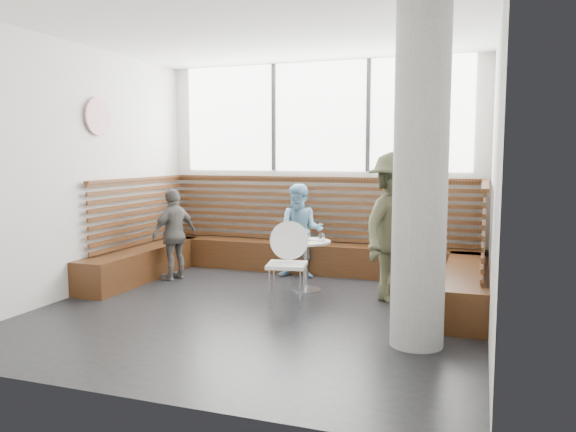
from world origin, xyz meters
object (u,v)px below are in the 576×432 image
(cafe_table, at_px, (306,255))
(child_left, at_px, (174,234))
(cafe_chair, at_px, (289,256))
(child_back, at_px, (301,231))
(concrete_column, at_px, (420,176))
(adult_man, at_px, (395,227))

(cafe_table, height_order, child_left, child_left)
(cafe_chair, relative_size, child_back, 0.72)
(concrete_column, bearing_deg, child_back, 128.57)
(cafe_chair, bearing_deg, child_back, 91.59)
(adult_man, height_order, child_back, adult_man)
(adult_man, bearing_deg, cafe_table, 104.22)
(cafe_table, xyz_separation_m, adult_man, (1.18, -0.13, 0.44))
(cafe_table, xyz_separation_m, child_back, (-0.31, 0.73, 0.21))
(concrete_column, xyz_separation_m, cafe_chair, (-1.63, 1.01, -1.02))
(cafe_chair, xyz_separation_m, child_back, (-0.31, 1.42, 0.10))
(child_back, bearing_deg, adult_man, -38.69)
(adult_man, relative_size, child_back, 1.33)
(concrete_column, height_order, cafe_chair, concrete_column)
(cafe_table, height_order, child_back, child_back)
(cafe_chair, distance_m, child_back, 1.46)
(adult_man, relative_size, child_left, 1.39)
(concrete_column, distance_m, adult_man, 1.78)
(concrete_column, relative_size, child_back, 2.33)
(cafe_table, bearing_deg, child_left, 179.15)
(concrete_column, distance_m, cafe_chair, 2.17)
(concrete_column, bearing_deg, cafe_chair, 148.18)
(cafe_table, distance_m, cafe_chair, 0.70)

